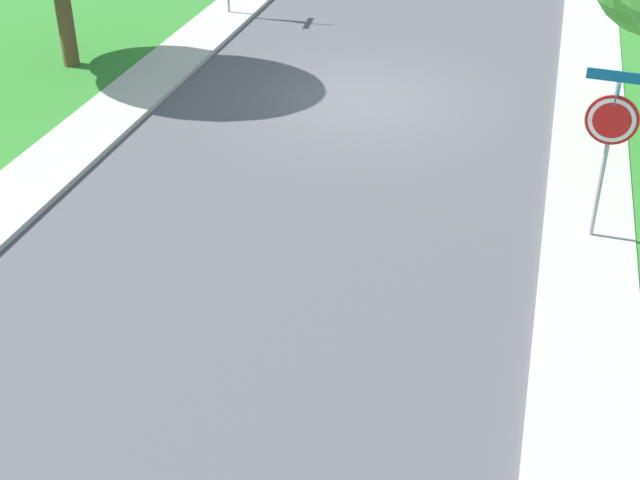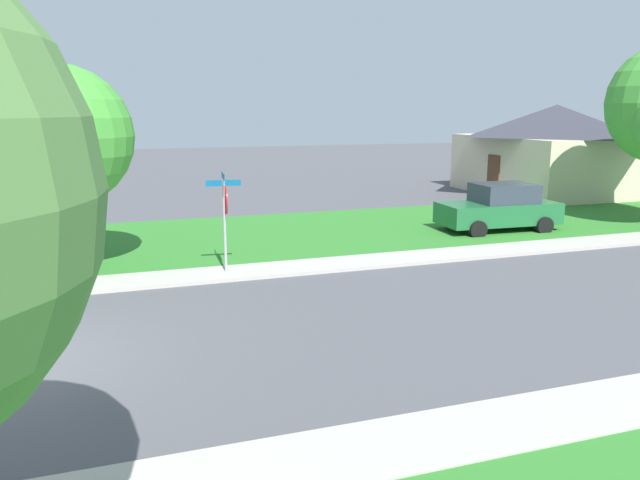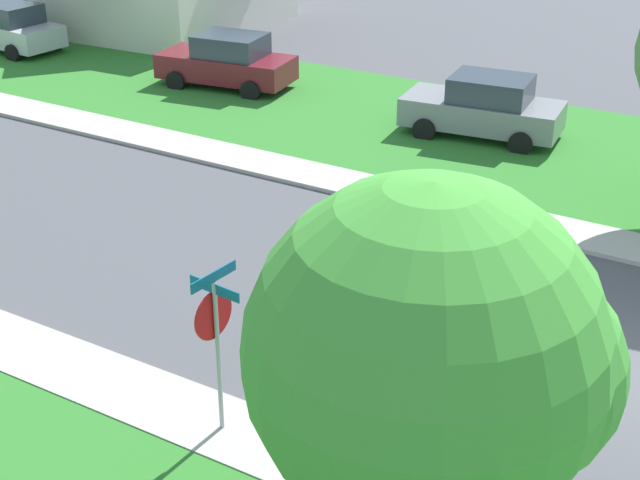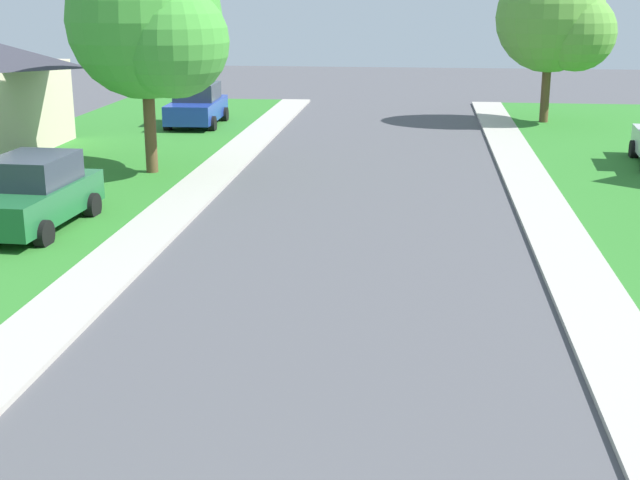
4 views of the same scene
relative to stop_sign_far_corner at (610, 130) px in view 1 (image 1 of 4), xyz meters
The scene contains 2 objects.
ground_plane 6.88m from the stop_sign_far_corner, 44.46° to the right, with size 120.00×120.00×0.00m, color #4C4C51.
stop_sign_far_corner is the anchor object (origin of this frame).
Camera 1 is at (-3.65, 17.00, 7.18)m, focal length 49.27 mm.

